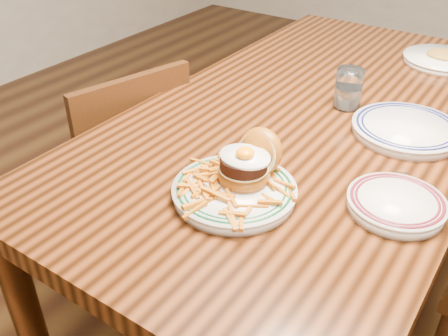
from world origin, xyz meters
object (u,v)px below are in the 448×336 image
Objects in this scene: main_plate at (239,180)px; side_plate at (396,203)px; chair_left at (124,176)px; table at (314,139)px.

side_plate is (0.28, 0.13, -0.02)m from main_plate.
main_plate is at bearing -136.49° from side_plate.
chair_left is at bearing -167.90° from side_plate.
chair_left reaches higher than table.
main_plate is at bearing -85.87° from table.
table is at bearing 34.58° from chair_left.
main_plate is 0.31m from side_plate.
main_plate is 1.29× the size of side_plate.
chair_left is 0.94m from side_plate.
chair_left reaches higher than side_plate.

